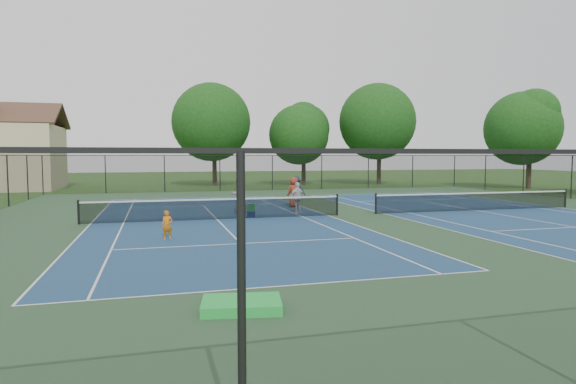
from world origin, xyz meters
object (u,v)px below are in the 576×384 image
object	(u,v)px
tree_back_c	(304,131)
bystander_a	(298,198)
bystander_c	(294,192)
child_player	(167,225)
bystander_b	(296,191)
tree_back_d	(380,119)
ball_hopper	(251,208)
tree_side_e	(531,124)
tree_back_b	(214,119)
ball_crate	(251,214)
instructor	(239,194)

from	to	relation	value
tree_back_c	bystander_a	size ratio (longest dim) A/B	5.18
bystander_a	bystander_c	distance (m)	2.90
child_player	bystander_b	size ratio (longest dim) A/B	0.57
tree_back_d	ball_hopper	distance (m)	30.47
tree_side_e	bystander_c	distance (m)	27.33
tree_back_b	bystander_b	bearing A→B (deg)	-84.26
tree_back_d	ball_hopper	xyz separation A→B (m)	(-18.29, -23.53, -6.35)
bystander_a	bystander_b	size ratio (longest dim) A/B	0.90
tree_back_b	child_player	size ratio (longest dim) A/B	9.80
tree_side_e	ball_hopper	xyz separation A→B (m)	(-28.29, -13.53, -5.34)
ball_crate	tree_side_e	bearing A→B (deg)	25.55
instructor	ball_hopper	world-z (taller)	instructor
bystander_a	ball_crate	size ratio (longest dim) A/B	4.48
instructor	ball_hopper	size ratio (longest dim) A/B	5.20
bystander_b	ball_crate	bearing A→B (deg)	48.10
tree_back_c	tree_back_b	bearing A→B (deg)	173.66
tree_back_d	bystander_a	world-z (taller)	tree_back_d
tree_back_c	child_player	world-z (taller)	tree_back_c
instructor	bystander_a	world-z (taller)	instructor
tree_back_b	instructor	xyz separation A→B (m)	(-1.54, -23.52, -5.64)
bystander_b	bystander_c	bearing A→B (deg)	48.00
bystander_b	ball_crate	xyz separation A→B (m)	(-3.46, -4.03, -0.75)
tree_back_c	ball_crate	world-z (taller)	tree_back_c
tree_back_c	bystander_c	size ratio (longest dim) A/B	4.78
child_player	bystander_c	bearing A→B (deg)	44.17
tree_back_b	ball_hopper	world-z (taller)	tree_back_b
tree_back_c	ball_hopper	distance (m)	27.07
tree_side_e	bystander_c	bearing A→B (deg)	-158.74
bystander_a	bystander_c	bearing A→B (deg)	-123.76
tree_back_c	child_player	bearing A→B (deg)	-115.72
tree_back_d	ball_crate	world-z (taller)	tree_back_d
bystander_a	child_player	bearing A→B (deg)	21.56
tree_back_d	ball_hopper	bearing A→B (deg)	-127.87
tree_back_c	child_player	distance (m)	33.45
bystander_a	bystander_c	world-z (taller)	bystander_c
tree_back_d	ball_hopper	size ratio (longest dim) A/B	28.20
tree_side_e	ball_crate	size ratio (longest dim) A/B	24.52
ball_crate	ball_hopper	bearing A→B (deg)	0.00
tree_back_c	bystander_c	world-z (taller)	tree_back_c
tree_side_e	child_player	xyz separation A→B (m)	(-32.36, -18.80, -5.30)
bystander_c	ball_hopper	size ratio (longest dim) A/B	4.78
tree_side_e	bystander_a	bearing A→B (deg)	-153.90
tree_back_b	bystander_a	size ratio (longest dim) A/B	6.19
tree_back_d	ball_crate	bearing A→B (deg)	-127.87
tree_side_e	tree_back_b	bearing A→B (deg)	156.04
tree_back_d	tree_side_e	bearing A→B (deg)	-45.00
child_player	ball_hopper	xyz separation A→B (m)	(4.06, 5.27, -0.04)
tree_back_b	tree_back_d	xyz separation A→B (m)	(17.00, -2.00, 0.23)
tree_back_b	bystander_b	xyz separation A→B (m)	(2.16, -21.49, -5.70)
tree_back_d	child_player	xyz separation A→B (m)	(-22.36, -28.80, -6.31)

